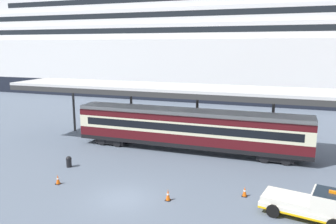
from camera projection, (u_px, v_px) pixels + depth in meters
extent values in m
plane|color=slate|center=(123.00, 199.00, 22.90)|extent=(400.00, 400.00, 0.00)
cube|color=black|center=(336.00, 91.00, 63.38)|extent=(164.22, 23.38, 3.41)
cube|color=silver|center=(191.00, 88.00, 32.49)|extent=(38.19, 6.12, 0.25)
cube|color=#313131|center=(181.00, 96.00, 29.83)|extent=(38.19, 0.20, 0.50)
cylinder|color=#313131|center=(74.00, 106.00, 40.56)|extent=(0.28, 0.28, 6.05)
cylinder|color=#313131|center=(131.00, 110.00, 38.06)|extent=(0.28, 0.28, 6.05)
cylinder|color=#313131|center=(197.00, 115.00, 35.57)|extent=(0.28, 0.28, 6.05)
cylinder|color=#313131|center=(273.00, 120.00, 33.07)|extent=(0.28, 0.28, 6.05)
cube|color=black|center=(189.00, 143.00, 33.07)|extent=(22.65, 2.80, 0.40)
cube|color=#470F14|center=(189.00, 136.00, 32.94)|extent=(22.65, 2.80, 0.90)
cube|color=beige|center=(189.00, 126.00, 32.74)|extent=(22.65, 2.80, 1.20)
cube|color=black|center=(185.00, 128.00, 31.46)|extent=(20.84, 0.08, 0.72)
cube|color=#470F14|center=(189.00, 117.00, 32.56)|extent=(22.65, 2.80, 0.60)
cube|color=#AFAFAF|center=(189.00, 112.00, 32.47)|extent=(22.65, 2.69, 0.36)
cube|color=black|center=(115.00, 139.00, 35.81)|extent=(3.20, 2.35, 0.50)
cylinder|color=black|center=(101.00, 141.00, 35.02)|extent=(0.84, 0.12, 0.84)
cylinder|color=black|center=(117.00, 143.00, 34.43)|extent=(0.84, 0.12, 0.84)
cube|color=black|center=(275.00, 155.00, 30.48)|extent=(3.20, 2.35, 0.50)
cylinder|color=black|center=(264.00, 159.00, 29.69)|extent=(0.84, 0.12, 0.84)
cylinder|color=black|center=(286.00, 161.00, 29.10)|extent=(0.84, 0.12, 0.84)
cube|color=silver|center=(305.00, 208.00, 20.33)|extent=(5.49, 2.99, 0.36)
cube|color=#F2B20C|center=(305.00, 210.00, 20.35)|extent=(5.50, 3.01, 0.12)
cube|color=silver|center=(333.00, 203.00, 19.45)|extent=(2.62, 2.34, 1.10)
cube|color=#19232D|center=(334.00, 197.00, 19.39)|extent=(2.40, 2.22, 0.44)
cube|color=orange|center=(334.00, 192.00, 19.33)|extent=(0.59, 0.31, 0.16)
cube|color=silver|center=(288.00, 199.00, 20.78)|extent=(3.24, 2.46, 0.36)
cylinder|color=black|center=(281.00, 198.00, 22.05)|extent=(0.83, 0.40, 0.80)
cylinder|color=black|center=(273.00, 211.00, 20.36)|extent=(0.83, 0.40, 0.80)
cube|color=black|center=(58.00, 184.00, 25.30)|extent=(0.36, 0.36, 0.04)
cone|color=#EA590F|center=(58.00, 179.00, 25.23)|extent=(0.30, 0.30, 0.70)
cylinder|color=white|center=(58.00, 179.00, 25.23)|extent=(0.17, 0.17, 0.10)
cube|color=black|center=(168.00, 200.00, 22.63)|extent=(0.36, 0.36, 0.04)
cone|color=#EA590F|center=(168.00, 195.00, 22.56)|extent=(0.30, 0.30, 0.75)
cylinder|color=white|center=(168.00, 194.00, 22.55)|extent=(0.17, 0.17, 0.10)
cube|color=black|center=(244.00, 196.00, 23.24)|extent=(0.36, 0.36, 0.04)
cone|color=#EA590F|center=(245.00, 191.00, 23.17)|extent=(0.30, 0.30, 0.68)
cylinder|color=white|center=(245.00, 191.00, 23.16)|extent=(0.17, 0.17, 0.10)
cylinder|color=black|center=(69.00, 163.00, 28.80)|extent=(0.44, 0.44, 0.70)
sphere|color=black|center=(69.00, 159.00, 28.73)|extent=(0.48, 0.48, 0.48)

